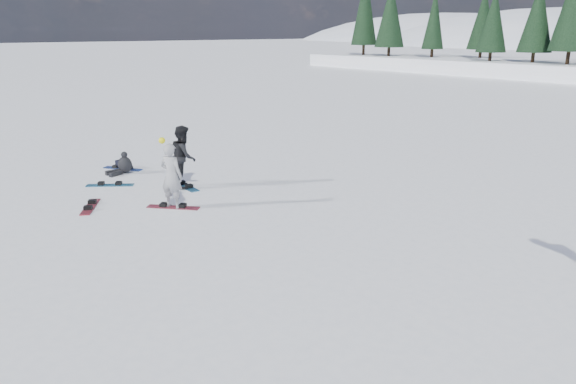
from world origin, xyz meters
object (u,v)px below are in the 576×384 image
object	(u,v)px
seated_rider	(124,165)
snowboard_loose_b	(90,207)
snowboarder_woman	(171,176)
snowboard_loose_a	(110,185)
snowboarder_man	(184,157)
gear_bag	(122,165)
snowboard_loose_c	(123,169)

from	to	relation	value
seated_rider	snowboard_loose_b	xyz separation A→B (m)	(3.08, -2.38, -0.28)
snowboarder_woman	snowboard_loose_a	xyz separation A→B (m)	(-3.39, -0.44, -0.92)
snowboarder_man	seated_rider	world-z (taller)	snowboarder_man
seated_rider	gear_bag	world-z (taller)	seated_rider
seated_rider	snowboard_loose_c	world-z (taller)	seated_rider
snowboarder_man	snowboard_loose_b	distance (m)	3.32
gear_bag	snowboard_loose_b	xyz separation A→B (m)	(3.78, -2.63, -0.14)
snowboard_loose_b	gear_bag	bearing A→B (deg)	177.74
seated_rider	gear_bag	bearing A→B (deg)	149.36
seated_rider	snowboard_loose_c	distance (m)	0.73
snowboard_loose_a	snowboard_loose_c	distance (m)	2.25
snowboarder_man	snowboard_loose_b	world-z (taller)	snowboarder_man
snowboarder_woman	snowboard_loose_a	size ratio (longest dim) A/B	1.34
snowboard_loose_b	seated_rider	bearing A→B (deg)	174.87
gear_bag	snowboard_loose_c	world-z (taller)	gear_bag
snowboarder_man	gear_bag	size ratio (longest dim) A/B	4.38
snowboarder_man	snowboard_loose_c	distance (m)	3.69
gear_bag	snowboard_loose_b	distance (m)	4.61
gear_bag	snowboard_loose_a	size ratio (longest dim) A/B	0.30
seated_rider	gear_bag	distance (m)	0.76
gear_bag	snowboarder_man	bearing A→B (deg)	8.53
snowboarder_man	snowboard_loose_a	xyz separation A→B (m)	(-1.64, -1.82, -0.97)
snowboarder_woman	snowboarder_man	world-z (taller)	snowboarder_woman
snowboarder_man	snowboard_loose_c	world-z (taller)	snowboarder_man
snowboard_loose_a	snowboard_loose_b	world-z (taller)	same
snowboarder_woman	seated_rider	bearing A→B (deg)	-33.30
snowboard_loose_a	snowboarder_woman	bearing A→B (deg)	-46.30
snowboard_loose_c	snowboard_loose_b	xyz separation A→B (m)	(3.72, -2.60, 0.00)
snowboard_loose_a	snowboard_loose_b	bearing A→B (deg)	-89.83
snowboarder_man	seated_rider	bearing A→B (deg)	46.41
seated_rider	snowboard_loose_a	distance (m)	1.63
snowboarder_woman	snowboarder_man	size ratio (longest dim) A/B	1.02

